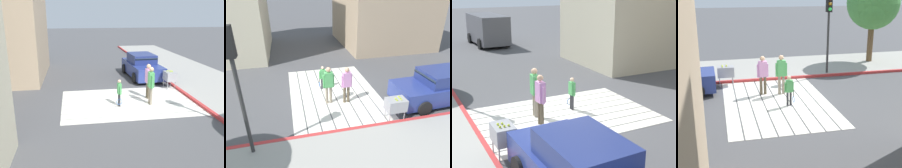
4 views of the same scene
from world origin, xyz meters
TOP-DOWN VIEW (x-y plane):
  - ground_plane at (0.00, 0.00)m, footprint 120.00×120.00m
  - crosswalk_stripes at (0.00, -0.00)m, footprint 6.40×4.35m
  - curb_painted at (-3.25, 0.00)m, footprint 0.16×40.00m
  - car_parked_near_curb at (-2.00, -4.67)m, footprint 2.09×4.36m
  - traffic_light_corner at (-3.58, 3.54)m, footprint 0.39×0.28m
  - tennis_ball_cart at (-2.90, -1.97)m, footprint 0.56×0.80m
  - pedestrian_adult_lead at (-0.98, 0.42)m, footprint 0.25×0.53m
  - pedestrian_adult_trailing at (-1.11, -0.40)m, footprint 0.25×0.52m
  - pedestrian_child_with_racket at (0.53, 0.44)m, footprint 0.28×0.39m

SIDE VIEW (x-z plane):
  - ground_plane at x=0.00m, z-range 0.00..0.00m
  - crosswalk_stripes at x=0.00m, z-range 0.00..0.01m
  - curb_painted at x=-3.25m, z-range 0.00..0.13m
  - tennis_ball_cart at x=-2.90m, z-range 0.19..1.21m
  - pedestrian_child_with_racket at x=0.53m, z-range 0.08..1.35m
  - car_parked_near_curb at x=-2.00m, z-range -0.05..1.52m
  - pedestrian_adult_trailing at x=-1.11m, z-range 0.15..1.92m
  - pedestrian_adult_lead at x=-0.98m, z-range 0.15..1.96m
  - traffic_light_corner at x=-3.58m, z-range 0.92..5.16m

